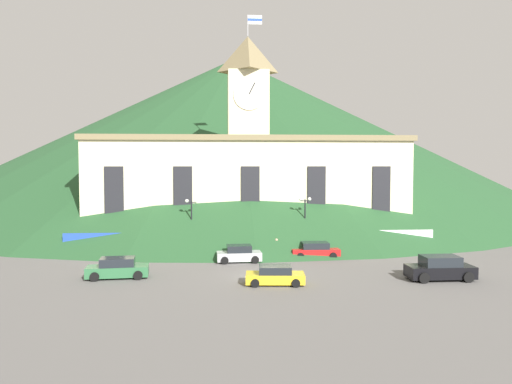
{
  "coord_description": "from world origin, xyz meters",
  "views": [
    {
      "loc": [
        -3.36,
        -37.94,
        8.58
      ],
      "look_at": [
        0.0,
        6.66,
        6.14
      ],
      "focal_mm": 35.0,
      "sensor_mm": 36.0,
      "label": 1
    }
  ],
  "objects_px": {
    "car_black_suv": "(440,269)",
    "car_red_sedan": "(315,250)",
    "car_green_wagon": "(118,269)",
    "street_lamp_right": "(191,213)",
    "car_yellow_coupe": "(275,276)",
    "car_silver_hatch": "(239,254)",
    "pedestrian": "(276,247)",
    "street_lamp_far_right": "(305,212)"
  },
  "relations": [
    {
      "from": "car_red_sedan",
      "to": "car_silver_hatch",
      "type": "distance_m",
      "value": 7.26
    },
    {
      "from": "pedestrian",
      "to": "street_lamp_far_right",
      "type": "bearing_deg",
      "value": 139.33
    },
    {
      "from": "car_red_sedan",
      "to": "street_lamp_right",
      "type": "bearing_deg",
      "value": -21.1
    },
    {
      "from": "car_black_suv",
      "to": "pedestrian",
      "type": "distance_m",
      "value": 15.28
    },
    {
      "from": "street_lamp_far_right",
      "to": "car_black_suv",
      "type": "bearing_deg",
      "value": -61.27
    },
    {
      "from": "street_lamp_far_right",
      "to": "car_red_sedan",
      "type": "relative_size",
      "value": 1.2
    },
    {
      "from": "street_lamp_right",
      "to": "car_black_suv",
      "type": "bearing_deg",
      "value": -36.36
    },
    {
      "from": "car_black_suv",
      "to": "pedestrian",
      "type": "height_order",
      "value": "car_black_suv"
    },
    {
      "from": "car_black_suv",
      "to": "car_silver_hatch",
      "type": "distance_m",
      "value": 16.73
    },
    {
      "from": "car_black_suv",
      "to": "street_lamp_right",
      "type": "bearing_deg",
      "value": 143.71
    },
    {
      "from": "car_red_sedan",
      "to": "car_yellow_coupe",
      "type": "bearing_deg",
      "value": 64.86
    },
    {
      "from": "car_red_sedan",
      "to": "car_green_wagon",
      "type": "bearing_deg",
      "value": 23.93
    },
    {
      "from": "street_lamp_right",
      "to": "pedestrian",
      "type": "relative_size",
      "value": 3.11
    },
    {
      "from": "street_lamp_right",
      "to": "pedestrian",
      "type": "distance_m",
      "value": 9.33
    },
    {
      "from": "street_lamp_right",
      "to": "car_yellow_coupe",
      "type": "distance_m",
      "value": 16.4
    },
    {
      "from": "car_red_sedan",
      "to": "car_silver_hatch",
      "type": "xyz_separation_m",
      "value": [
        -7.1,
        -1.48,
        0.02
      ]
    },
    {
      "from": "street_lamp_right",
      "to": "car_yellow_coupe",
      "type": "bearing_deg",
      "value": -65.28
    },
    {
      "from": "street_lamp_far_right",
      "to": "car_yellow_coupe",
      "type": "distance_m",
      "value": 15.7
    },
    {
      "from": "car_silver_hatch",
      "to": "pedestrian",
      "type": "distance_m",
      "value": 4.44
    },
    {
      "from": "street_lamp_right",
      "to": "car_black_suv",
      "type": "height_order",
      "value": "street_lamp_right"
    },
    {
      "from": "street_lamp_far_right",
      "to": "car_black_suv",
      "type": "height_order",
      "value": "street_lamp_far_right"
    },
    {
      "from": "pedestrian",
      "to": "car_red_sedan",
      "type": "bearing_deg",
      "value": 74.82
    },
    {
      "from": "car_yellow_coupe",
      "to": "car_silver_hatch",
      "type": "bearing_deg",
      "value": 109.53
    },
    {
      "from": "street_lamp_far_right",
      "to": "car_yellow_coupe",
      "type": "bearing_deg",
      "value": -107.87
    },
    {
      "from": "car_black_suv",
      "to": "car_silver_hatch",
      "type": "bearing_deg",
      "value": 151.63
    },
    {
      "from": "car_black_suv",
      "to": "car_silver_hatch",
      "type": "xyz_separation_m",
      "value": [
        -14.71,
        7.97,
        -0.14
      ]
    },
    {
      "from": "car_yellow_coupe",
      "to": "pedestrian",
      "type": "distance_m",
      "value": 11.11
    },
    {
      "from": "car_black_suv",
      "to": "car_red_sedan",
      "type": "height_order",
      "value": "car_black_suv"
    },
    {
      "from": "car_silver_hatch",
      "to": "pedestrian",
      "type": "height_order",
      "value": "pedestrian"
    },
    {
      "from": "street_lamp_far_right",
      "to": "car_silver_hatch",
      "type": "distance_m",
      "value": 9.81
    },
    {
      "from": "car_yellow_coupe",
      "to": "car_silver_hatch",
      "type": "height_order",
      "value": "car_silver_hatch"
    },
    {
      "from": "car_silver_hatch",
      "to": "pedestrian",
      "type": "relative_size",
      "value": 2.39
    },
    {
      "from": "street_lamp_far_right",
      "to": "car_red_sedan",
      "type": "bearing_deg",
      "value": -88.23
    },
    {
      "from": "street_lamp_right",
      "to": "street_lamp_far_right",
      "type": "distance_m",
      "value": 11.45
    },
    {
      "from": "street_lamp_right",
      "to": "car_silver_hatch",
      "type": "xyz_separation_m",
      "value": [
        4.49,
        -6.17,
        -3.05
      ]
    },
    {
      "from": "car_green_wagon",
      "to": "car_silver_hatch",
      "type": "bearing_deg",
      "value": 25.31
    },
    {
      "from": "pedestrian",
      "to": "car_green_wagon",
      "type": "bearing_deg",
      "value": -56.19
    },
    {
      "from": "car_green_wagon",
      "to": "car_red_sedan",
      "type": "xyz_separation_m",
      "value": [
        16.56,
        7.03,
        -0.05
      ]
    },
    {
      "from": "car_green_wagon",
      "to": "car_red_sedan",
      "type": "height_order",
      "value": "car_green_wagon"
    },
    {
      "from": "street_lamp_far_right",
      "to": "car_silver_hatch",
      "type": "xyz_separation_m",
      "value": [
        -6.96,
        -6.17,
        -3.13
      ]
    },
    {
      "from": "pedestrian",
      "to": "car_yellow_coupe",
      "type": "bearing_deg",
      "value": -5.14
    },
    {
      "from": "car_green_wagon",
      "to": "car_yellow_coupe",
      "type": "bearing_deg",
      "value": -19.05
    }
  ]
}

